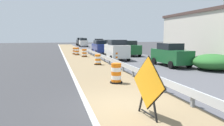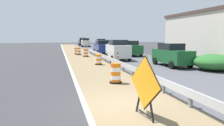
{
  "view_description": "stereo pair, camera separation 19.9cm",
  "coord_description": "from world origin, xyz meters",
  "px_view_note": "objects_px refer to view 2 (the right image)",
  "views": [
    {
      "loc": [
        -2.39,
        -7.17,
        2.64
      ],
      "look_at": [
        1.31,
        5.96,
        0.83
      ],
      "focal_mm": 32.51,
      "sensor_mm": 36.0,
      "label": 1
    },
    {
      "loc": [
        -2.2,
        -7.22,
        2.64
      ],
      "look_at": [
        1.31,
        5.96,
        0.83
      ],
      "focal_mm": 32.51,
      "sensor_mm": 36.0,
      "label": 2
    }
  ],
  "objects_px": {
    "traffic_barrel_far": "(86,53)",
    "car_lead_far_lane": "(118,50)",
    "traffic_barrel_farthest": "(79,52)",
    "traffic_barrel_farther": "(76,51)",
    "car_trailing_near_lane": "(110,45)",
    "traffic_barrel_mid": "(117,58)",
    "car_lead_near_lane": "(82,42)",
    "traffic_barrel_nearest": "(116,74)",
    "car_mid_far_lane": "(172,55)",
    "car_distant_a": "(101,43)",
    "car_distant_c": "(131,48)",
    "warning_sign_diamond": "(145,85)",
    "traffic_barrel_close": "(99,60)",
    "car_distant_b": "(85,42)",
    "car_trailing_far_lane": "(101,47)"
  },
  "relations": [
    {
      "from": "traffic_barrel_far",
      "to": "car_lead_far_lane",
      "type": "relative_size",
      "value": 0.25
    },
    {
      "from": "traffic_barrel_farthest",
      "to": "traffic_barrel_farther",
      "type": "bearing_deg",
      "value": 99.96
    },
    {
      "from": "car_trailing_near_lane",
      "to": "car_lead_far_lane",
      "type": "distance_m",
      "value": 17.38
    },
    {
      "from": "traffic_barrel_mid",
      "to": "car_lead_far_lane",
      "type": "xyz_separation_m",
      "value": [
        0.6,
        1.75,
        0.68
      ]
    },
    {
      "from": "traffic_barrel_far",
      "to": "car_lead_near_lane",
      "type": "bearing_deg",
      "value": 84.12
    },
    {
      "from": "traffic_barrel_nearest",
      "to": "car_mid_far_lane",
      "type": "height_order",
      "value": "car_mid_far_lane"
    },
    {
      "from": "car_trailing_near_lane",
      "to": "car_distant_a",
      "type": "height_order",
      "value": "car_distant_a"
    },
    {
      "from": "traffic_barrel_mid",
      "to": "car_distant_c",
      "type": "distance_m",
      "value": 7.25
    },
    {
      "from": "traffic_barrel_farther",
      "to": "car_distant_a",
      "type": "bearing_deg",
      "value": 66.14
    },
    {
      "from": "traffic_barrel_mid",
      "to": "car_distant_a",
      "type": "distance_m",
      "value": 26.86
    },
    {
      "from": "traffic_barrel_nearest",
      "to": "car_distant_a",
      "type": "relative_size",
      "value": 0.27
    },
    {
      "from": "warning_sign_diamond",
      "to": "car_mid_far_lane",
      "type": "distance_m",
      "value": 12.2
    },
    {
      "from": "warning_sign_diamond",
      "to": "car_lead_near_lane",
      "type": "relative_size",
      "value": 0.46
    },
    {
      "from": "traffic_barrel_nearest",
      "to": "car_distant_a",
      "type": "height_order",
      "value": "car_distant_a"
    },
    {
      "from": "traffic_barrel_close",
      "to": "car_lead_near_lane",
      "type": "distance_m",
      "value": 38.95
    },
    {
      "from": "traffic_barrel_mid",
      "to": "traffic_barrel_farthest",
      "type": "xyz_separation_m",
      "value": [
        -3.05,
        8.91,
        0.03
      ]
    },
    {
      "from": "car_lead_far_lane",
      "to": "traffic_barrel_farthest",
      "type": "bearing_deg",
      "value": 27.91
    },
    {
      "from": "traffic_barrel_close",
      "to": "car_distant_a",
      "type": "xyz_separation_m",
      "value": [
        6.16,
        28.14,
        0.59
      ]
    },
    {
      "from": "traffic_barrel_far",
      "to": "car_distant_a",
      "type": "distance_m",
      "value": 21.49
    },
    {
      "from": "car_trailing_near_lane",
      "to": "car_lead_far_lane",
      "type": "bearing_deg",
      "value": -12.78
    },
    {
      "from": "traffic_barrel_far",
      "to": "car_mid_far_lane",
      "type": "height_order",
      "value": "car_mid_far_lane"
    },
    {
      "from": "car_mid_far_lane",
      "to": "car_distant_b",
      "type": "height_order",
      "value": "car_distant_b"
    },
    {
      "from": "warning_sign_diamond",
      "to": "car_trailing_near_lane",
      "type": "distance_m",
      "value": 33.65
    },
    {
      "from": "traffic_barrel_close",
      "to": "car_lead_near_lane",
      "type": "relative_size",
      "value": 0.22
    },
    {
      "from": "traffic_barrel_far",
      "to": "traffic_barrel_farthest",
      "type": "bearing_deg",
      "value": 102.32
    },
    {
      "from": "warning_sign_diamond",
      "to": "traffic_barrel_farther",
      "type": "relative_size",
      "value": 2.11
    },
    {
      "from": "warning_sign_diamond",
      "to": "traffic_barrel_mid",
      "type": "distance_m",
      "value": 14.44
    },
    {
      "from": "traffic_barrel_farther",
      "to": "car_mid_far_lane",
      "type": "distance_m",
      "value": 16.06
    },
    {
      "from": "traffic_barrel_nearest",
      "to": "car_distant_c",
      "type": "xyz_separation_m",
      "value": [
        6.53,
        15.31,
        0.51
      ]
    },
    {
      "from": "traffic_barrel_mid",
      "to": "car_distant_b",
      "type": "distance_m",
      "value": 31.19
    },
    {
      "from": "traffic_barrel_nearest",
      "to": "car_distant_a",
      "type": "distance_m",
      "value": 36.33
    },
    {
      "from": "car_trailing_far_lane",
      "to": "car_distant_a",
      "type": "xyz_separation_m",
      "value": [
        3.36,
        16.21,
        0.01
      ]
    },
    {
      "from": "traffic_barrel_far",
      "to": "car_lead_far_lane",
      "type": "distance_m",
      "value": 5.3
    },
    {
      "from": "traffic_barrel_farthest",
      "to": "car_mid_far_lane",
      "type": "relative_size",
      "value": 0.25
    },
    {
      "from": "traffic_barrel_far",
      "to": "car_trailing_near_lane",
      "type": "distance_m",
      "value": 14.3
    },
    {
      "from": "warning_sign_diamond",
      "to": "car_distant_b",
      "type": "xyz_separation_m",
      "value": [
        4.04,
        45.24,
        0.02
      ]
    },
    {
      "from": "traffic_barrel_nearest",
      "to": "car_mid_far_lane",
      "type": "xyz_separation_m",
      "value": [
        6.59,
        5.04,
        0.5
      ]
    },
    {
      "from": "traffic_barrel_mid",
      "to": "car_distant_a",
      "type": "height_order",
      "value": "car_distant_a"
    },
    {
      "from": "traffic_barrel_close",
      "to": "traffic_barrel_farthest",
      "type": "bearing_deg",
      "value": 94.41
    },
    {
      "from": "traffic_barrel_close",
      "to": "car_distant_b",
      "type": "xyz_separation_m",
      "value": [
        3.09,
        32.74,
        0.65
      ]
    },
    {
      "from": "traffic_barrel_far",
      "to": "car_lead_far_lane",
      "type": "height_order",
      "value": "car_lead_far_lane"
    },
    {
      "from": "traffic_barrel_mid",
      "to": "traffic_barrel_far",
      "type": "distance_m",
      "value": 6.51
    },
    {
      "from": "traffic_barrel_close",
      "to": "traffic_barrel_farther",
      "type": "distance_m",
      "value": 11.89
    },
    {
      "from": "traffic_barrel_close",
      "to": "car_trailing_near_lane",
      "type": "height_order",
      "value": "car_trailing_near_lane"
    },
    {
      "from": "traffic_barrel_nearest",
      "to": "car_lead_far_lane",
      "type": "relative_size",
      "value": 0.28
    },
    {
      "from": "traffic_barrel_mid",
      "to": "traffic_barrel_farther",
      "type": "relative_size",
      "value": 1.02
    },
    {
      "from": "traffic_barrel_mid",
      "to": "traffic_barrel_far",
      "type": "xyz_separation_m",
      "value": [
        -2.43,
        6.04,
        0.01
      ]
    },
    {
      "from": "car_mid_far_lane",
      "to": "car_trailing_far_lane",
      "type": "relative_size",
      "value": 1.0
    },
    {
      "from": "warning_sign_diamond",
      "to": "traffic_barrel_farthest",
      "type": "distance_m",
      "value": 22.99
    },
    {
      "from": "traffic_barrel_close",
      "to": "warning_sign_diamond",
      "type": "bearing_deg",
      "value": -94.33
    }
  ]
}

